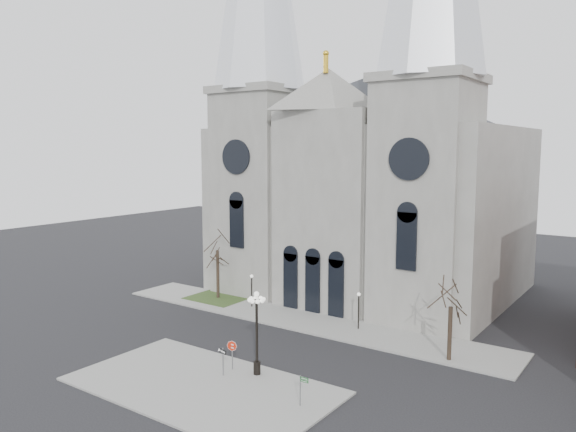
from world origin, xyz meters
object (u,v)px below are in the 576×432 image
Objects in this scene: one_way_sign at (223,357)px; street_name_sign at (301,388)px; stop_sign at (232,349)px; globe_lamp at (257,323)px.

one_way_sign is 1.01× the size of street_name_sign.
one_way_sign is (0.19, -1.20, -0.18)m from stop_sign.
stop_sign is 0.36× the size of globe_lamp.
street_name_sign is at bearing -11.23° from stop_sign.
stop_sign reaches higher than one_way_sign.
street_name_sign is (5.27, -2.28, -2.56)m from globe_lamp.
stop_sign is at bearing 112.60° from one_way_sign.
one_way_sign is 7.13m from street_name_sign.
globe_lamp is (2.00, 0.32, 2.20)m from stop_sign.
globe_lamp is 3.36m from one_way_sign.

